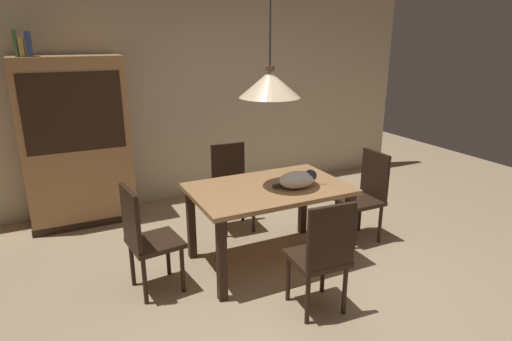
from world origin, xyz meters
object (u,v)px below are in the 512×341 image
Objects in this scene: chair_far_back at (232,183)px; pendant_lamp at (270,84)px; cat_sleeping at (298,179)px; hutch_bookcase at (77,146)px; book_blue_wide at (29,44)px; chair_right_side at (366,192)px; chair_near_front at (323,253)px; dining_table at (269,197)px; chair_left_side at (145,236)px; book_yellow_short at (22,47)px; book_green_slim at (15,43)px.

pendant_lamp reaches higher than chair_far_back.
pendant_lamp is at bearing 149.47° from cat_sleeping.
book_blue_wide is (-0.32, 0.00, 1.08)m from hutch_bookcase.
chair_right_side is at bearing 8.41° from cat_sleeping.
chair_near_front is at bearing -107.25° from cat_sleeping.
dining_table is 1.01m from pendant_lamp.
chair_left_side reaches higher than dining_table.
cat_sleeping is 0.88m from pendant_lamp.
book_yellow_short reaches higher than chair_left_side.
chair_near_front is 3.88× the size of book_blue_wide.
chair_left_side reaches higher than cat_sleeping.
book_green_slim is (-1.89, 2.61, 1.47)m from chair_near_front.
hutch_bookcase is (-1.46, 2.61, 0.38)m from chair_near_front.
chair_near_front is 1.00× the size of chair_far_back.
dining_table is 2.89m from book_green_slim.
pendant_lamp reaches higher than hutch_bookcase.
chair_near_front is at bearing -54.06° from book_green_slim.
book_green_slim is 0.06m from book_yellow_short.
chair_left_side is at bearing -141.89° from chair_far_back.
book_blue_wide is (-2.01, 1.87, 1.14)m from cat_sleeping.
cat_sleeping is 1.63× the size of book_blue_wide.
chair_near_front and chair_left_side have the same top height.
hutch_bookcase is at bearing -0.20° from book_green_slim.
chair_near_front is at bearing -60.83° from hutch_bookcase.
pendant_lamp is at bearing 89.67° from chair_near_front.
book_yellow_short is (-1.85, 1.73, 1.29)m from dining_table.
chair_near_front is 1.42m from chair_left_side.
hutch_bookcase reaches higher than chair_right_side.
pendant_lamp is at bearing 86.42° from dining_table.
dining_table is at bearing -93.58° from pendant_lamp.
hutch_bookcase is at bearing 132.15° from cat_sleeping.
pendant_lamp is at bearing -43.18° from book_yellow_short.
book_blue_wide is (-1.78, 1.73, 1.32)m from dining_table.
chair_left_side is 1.44m from chair_far_back.
cat_sleeping reaches higher than dining_table.
chair_near_front and chair_right_side have the same top height.
book_blue_wide is (-1.78, 0.85, 1.46)m from chair_far_back.
pendant_lamp is (0.01, 0.88, 1.15)m from chair_near_front.
book_green_slim is (-0.77, 1.74, 1.47)m from chair_left_side.
book_blue_wide is at bearing 137.10° from cat_sleeping.
book_blue_wide is (-0.65, 1.74, 1.46)m from chair_left_side.
dining_table is 2.84m from book_yellow_short.
dining_table is 1.14m from chair_right_side.
pendant_lamp is (1.13, 0.01, 1.15)m from chair_left_side.
chair_left_side is at bearing -66.17° from book_green_slim.
chair_near_front is at bearing -37.74° from chair_left_side.
chair_right_side and chair_left_side have the same top height.
pendant_lamp reaches higher than book_blue_wide.
book_green_slim is (-1.90, 1.73, 0.32)m from pendant_lamp.
chair_left_side is at bearing -179.54° from pendant_lamp.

